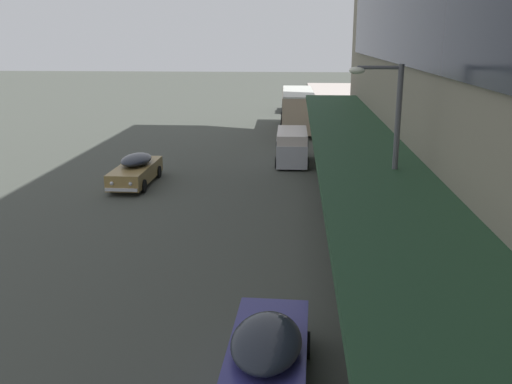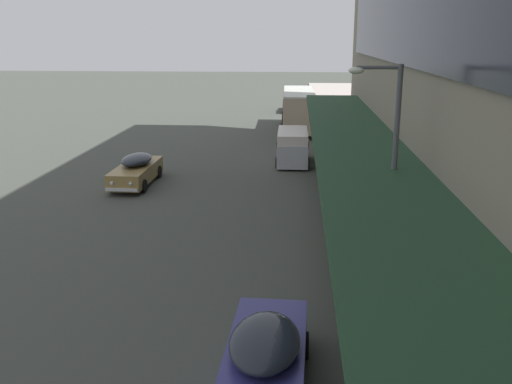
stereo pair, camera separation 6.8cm
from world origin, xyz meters
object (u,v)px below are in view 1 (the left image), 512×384
Objects in this scene: sedan_trailing_mid at (136,170)px; vw_van at (292,145)px; pedestrian_at_kerb at (453,371)px; sedan_lead_near at (292,104)px; transit_bus_kerbside_front at (298,108)px; sedan_second_near at (267,359)px; street_lamp at (389,159)px.

vw_van reaches higher than sedan_trailing_mid.
vw_van is 23.70m from pedestrian_at_kerb.
sedan_lead_near is (7.74, 29.59, 0.02)m from sedan_trailing_mid.
vw_van is at bearing 97.83° from pedestrian_at_kerb.
sedan_lead_near is at bearing 90.31° from vw_van.
transit_bus_kerbside_front is at bearing 94.58° from pedestrian_at_kerb.
sedan_second_near is 0.94× the size of sedan_lead_near.
sedan_second_near is (-0.71, -35.02, -1.02)m from transit_bus_kerbside_front.
sedan_trailing_mid is (-7.52, 17.12, -0.03)m from sedan_second_near.
pedestrian_at_kerb reaches higher than sedan_second_near.
vw_van is at bearing -91.66° from transit_bus_kerbside_front.
street_lamp reaches higher than vw_van.
street_lamp is (3.19, 5.58, 3.14)m from sedan_second_near.
street_lamp is at bearing -85.18° from transit_bus_kerbside_front.
sedan_second_near is 0.74× the size of street_lamp.
sedan_lead_near is 0.78× the size of street_lamp.
transit_bus_kerbside_front is 12.37m from vw_van.
sedan_trailing_mid is 1.00× the size of sedan_lead_near.
vw_van is (0.35, 22.68, 0.32)m from sedan_second_near.
sedan_second_near is 18.70m from sedan_trailing_mid.
street_lamp is at bearing -80.57° from vw_van.
sedan_second_near reaches higher than sedan_lead_near.
sedan_lead_near is at bearing 94.04° from pedestrian_at_kerb.
pedestrian_at_kerb is at bearing -12.56° from sedan_second_near.
pedestrian_at_kerb reaches higher than vw_van.
pedestrian_at_kerb is (3.23, -23.48, 0.08)m from vw_van.
transit_bus_kerbside_front is 19.73m from sedan_trailing_mid.
sedan_lead_near is at bearing 89.72° from sedan_second_near.
vw_van reaches higher than sedan_lead_near.
sedan_second_near is 22.68m from vw_van.
pedestrian_at_kerb is at bearing -85.96° from sedan_lead_near.
transit_bus_kerbside_front reaches higher than sedan_second_near.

